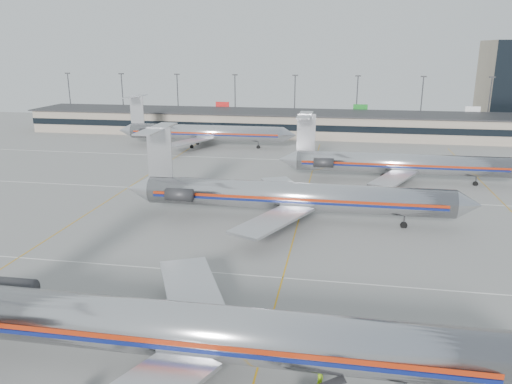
# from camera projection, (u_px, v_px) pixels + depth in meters

# --- Properties ---
(ground) EXTENTS (260.00, 260.00, 0.00)m
(ground) POSITION_uv_depth(u_px,v_px,m) (268.00, 330.00, 41.81)
(ground) COLOR gray
(ground) RESTS_ON ground
(apron_markings) EXTENTS (160.00, 0.15, 0.02)m
(apron_markings) POSITION_uv_depth(u_px,v_px,m) (283.00, 278.00, 51.27)
(apron_markings) COLOR silver
(apron_markings) RESTS_ON ground
(terminal) EXTENTS (162.00, 17.00, 6.25)m
(terminal) POSITION_uv_depth(u_px,v_px,m) (323.00, 124.00, 133.65)
(terminal) COLOR gray
(terminal) RESTS_ON ground
(light_mast_row) EXTENTS (163.60, 0.40, 15.28)m
(light_mast_row) POSITION_uv_depth(u_px,v_px,m) (325.00, 99.00, 145.42)
(light_mast_row) COLOR #38383D
(light_mast_row) RESTS_ON ground
(jet_foreground) EXTENTS (49.47, 29.13, 12.95)m
(jet_foreground) POSITION_uv_depth(u_px,v_px,m) (176.00, 328.00, 35.10)
(jet_foreground) COLOR silver
(jet_foreground) RESTS_ON ground
(jet_second_row) EXTENTS (47.81, 28.15, 12.52)m
(jet_second_row) POSITION_uv_depth(u_px,v_px,m) (288.00, 196.00, 67.07)
(jet_second_row) COLOR silver
(jet_second_row) RESTS_ON ground
(jet_third_row) EXTENTS (43.00, 26.45, 11.76)m
(jet_third_row) POSITION_uv_depth(u_px,v_px,m) (396.00, 163.00, 86.91)
(jet_third_row) COLOR silver
(jet_third_row) RESTS_ON ground
(jet_back_row) EXTENTS (43.54, 26.78, 11.91)m
(jet_back_row) POSITION_uv_depth(u_px,v_px,m) (202.00, 132.00, 118.59)
(jet_back_row) COLOR silver
(jet_back_row) RESTS_ON ground
(ramp_worker_near) EXTENTS (0.65, 0.69, 1.59)m
(ramp_worker_near) POSITION_uv_depth(u_px,v_px,m) (320.00, 380.00, 34.22)
(ramp_worker_near) COLOR #90CC13
(ramp_worker_near) RESTS_ON ground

